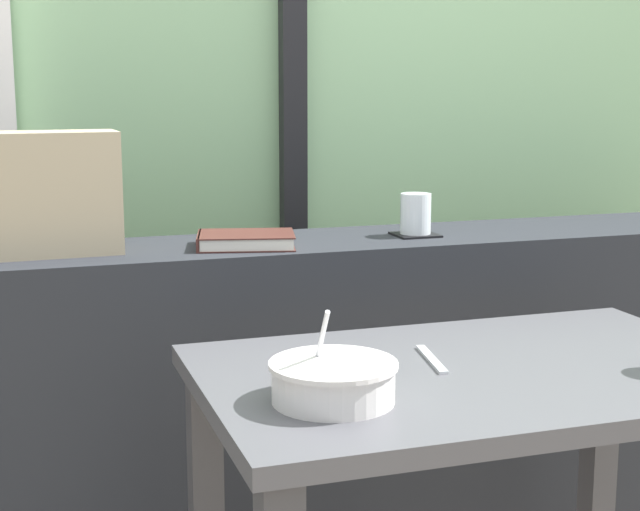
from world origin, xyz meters
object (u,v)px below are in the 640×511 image
(breakfast_table, at_px, (477,440))
(soup_bowl, at_px, (333,382))
(juice_glass, at_px, (416,216))
(throw_pillow, at_px, (42,194))
(closed_book, at_px, (245,240))
(fork_utensil, at_px, (432,359))
(coaster_square, at_px, (415,235))

(breakfast_table, distance_m, soup_bowl, 0.36)
(juice_glass, distance_m, throw_pillow, 0.86)
(throw_pillow, height_order, soup_bowl, throw_pillow)
(breakfast_table, bearing_deg, soup_bowl, -162.75)
(closed_book, xyz_separation_m, fork_utensil, (0.21, -0.53, -0.15))
(throw_pillow, bearing_deg, closed_book, -6.00)
(juice_glass, height_order, soup_bowl, juice_glass)
(breakfast_table, bearing_deg, closed_book, 115.20)
(closed_book, height_order, throw_pillow, throw_pillow)
(juice_glass, relative_size, soup_bowl, 0.47)
(breakfast_table, relative_size, juice_glass, 10.21)
(throw_pillow, distance_m, soup_bowl, 0.86)
(throw_pillow, bearing_deg, juice_glass, -1.26)
(throw_pillow, height_order, fork_utensil, throw_pillow)
(fork_utensil, bearing_deg, breakfast_table, -33.09)
(breakfast_table, bearing_deg, fork_utensil, 136.74)
(coaster_square, xyz_separation_m, throw_pillow, (-0.85, 0.02, 0.13))
(juice_glass, distance_m, soup_bowl, 0.86)
(fork_utensil, bearing_deg, coaster_square, 79.40)
(throw_pillow, distance_m, fork_utensil, 0.90)
(soup_bowl, xyz_separation_m, fork_utensil, (0.24, 0.16, -0.03))
(coaster_square, bearing_deg, fork_utensil, -110.77)
(coaster_square, bearing_deg, breakfast_table, -103.33)
(closed_book, bearing_deg, soup_bowl, -92.39)
(coaster_square, xyz_separation_m, closed_book, (-0.42, -0.03, 0.01))
(juice_glass, bearing_deg, closed_book, -176.45)
(coaster_square, xyz_separation_m, fork_utensil, (-0.21, -0.56, -0.13))
(juice_glass, distance_m, closed_book, 0.43)
(juice_glass, relative_size, closed_book, 0.40)
(soup_bowl, relative_size, fork_utensil, 1.20)
(breakfast_table, distance_m, throw_pillow, 1.03)
(juice_glass, bearing_deg, throw_pillow, 178.74)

